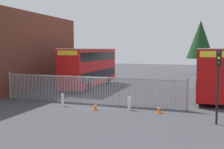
{
  "coord_description": "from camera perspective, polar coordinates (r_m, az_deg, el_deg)",
  "views": [
    {
      "loc": [
        7.86,
        -19.35,
        4.35
      ],
      "look_at": [
        0.0,
        4.0,
        2.0
      ],
      "focal_mm": 42.7,
      "sensor_mm": 36.0,
      "label": 1
    }
  ],
  "objects": [
    {
      "name": "traffic_light_kerbside",
      "position": [
        16.32,
        21.79,
        0.26
      ],
      "size": [
        0.28,
        0.33,
        4.3
      ],
      "color": "black",
      "rests_on": "ground"
    },
    {
      "name": "double_decker_bus_behind_fence_left",
      "position": [
        30.52,
        -4.72,
        1.81
      ],
      "size": [
        2.54,
        10.81,
        4.42
      ],
      "color": "red",
      "rests_on": "ground"
    },
    {
      "name": "bollard_center_front",
      "position": [
        19.22,
        3.73,
        -6.19
      ],
      "size": [
        0.2,
        0.2,
        0.95
      ],
      "primitive_type": "cylinder",
      "color": "silver",
      "rests_on": "ground"
    },
    {
      "name": "tree_tall_back",
      "position": [
        48.07,
        18.4,
        7.13
      ],
      "size": [
        4.52,
        4.52,
        9.24
      ],
      "color": "#4C3823",
      "rests_on": "ground"
    },
    {
      "name": "palisade_fence",
      "position": [
        21.37,
        -5.02,
        -3.1
      ],
      "size": [
        15.38,
        0.14,
        2.35
      ],
      "color": "gray",
      "rests_on": "ground"
    },
    {
      "name": "traffic_cone_by_gate",
      "position": [
        19.15,
        -3.63,
        -6.8
      ],
      "size": [
        0.34,
        0.34,
        0.59
      ],
      "color": "orange",
      "rests_on": "ground"
    },
    {
      "name": "traffic_cone_mid_forecourt",
      "position": [
        18.58,
        10.05,
        -7.26
      ],
      "size": [
        0.34,
        0.34,
        0.59
      ],
      "color": "orange",
      "rests_on": "ground"
    },
    {
      "name": "ground_plane",
      "position": [
        28.79,
        2.54,
        -3.25
      ],
      "size": [
        100.0,
        100.0,
        0.0
      ],
      "primitive_type": "plane",
      "color": "#3D3D42"
    },
    {
      "name": "double_decker_bus_near_gate",
      "position": [
        25.81,
        20.62,
        0.82
      ],
      "size": [
        2.54,
        10.81,
        4.42
      ],
      "color": "#B70C0C",
      "rests_on": "ground"
    },
    {
      "name": "bollard_near_left",
      "position": [
        20.82,
        -10.55,
        -5.37
      ],
      "size": [
        0.2,
        0.2,
        0.95
      ],
      "primitive_type": "cylinder",
      "color": "silver",
      "rests_on": "ground"
    }
  ]
}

